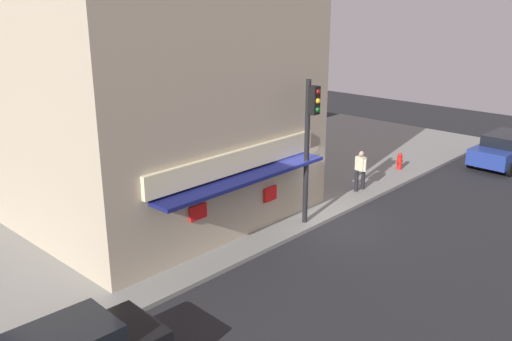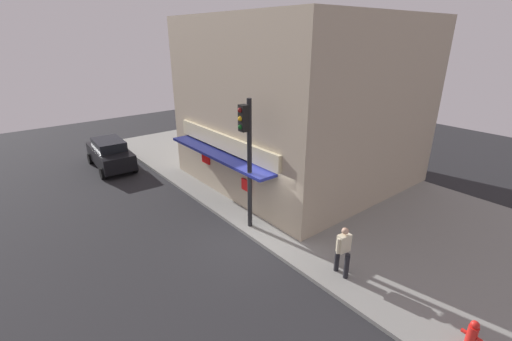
{
  "view_description": "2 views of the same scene",
  "coord_description": "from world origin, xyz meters",
  "views": [
    {
      "loc": [
        -15.01,
        -10.7,
        7.9
      ],
      "look_at": [
        -1.23,
        2.17,
        1.88
      ],
      "focal_mm": 38.46,
      "sensor_mm": 36.0,
      "label": 1
    },
    {
      "loc": [
        9.18,
        -6.98,
        7.35
      ],
      "look_at": [
        -1.27,
        1.41,
        2.06
      ],
      "focal_mm": 24.25,
      "sensor_mm": 36.0,
      "label": 2
    }
  ],
  "objects": [
    {
      "name": "ground_plane",
      "position": [
        0.0,
        0.0,
        0.0
      ],
      "size": [
        48.5,
        48.5,
        0.0
      ],
      "primitive_type": "plane",
      "color": "#232326"
    },
    {
      "name": "sidewalk",
      "position": [
        0.0,
        5.22,
        0.07
      ],
      "size": [
        32.33,
        10.43,
        0.14
      ],
      "primitive_type": "cube",
      "color": "gray",
      "rests_on": "ground_plane"
    },
    {
      "name": "corner_building",
      "position": [
        -3.19,
        5.89,
        4.15
      ],
      "size": [
        9.67,
        10.27,
        8.04
      ],
      "color": "tan",
      "rests_on": "sidewalk"
    },
    {
      "name": "traffic_light",
      "position": [
        -0.48,
        0.36,
        3.42
      ],
      "size": [
        0.32,
        0.58,
        5.13
      ],
      "color": "black",
      "rests_on": "sidewalk"
    },
    {
      "name": "fire_hydrant",
      "position": [
        7.52,
        1.13,
        0.52
      ],
      "size": [
        0.48,
        0.24,
        0.79
      ],
      "color": "red",
      "rests_on": "sidewalk"
    },
    {
      "name": "trash_can",
      "position": [
        -1.2,
        1.79,
        0.56
      ],
      "size": [
        0.52,
        0.52,
        0.84
      ],
      "primitive_type": "cylinder",
      "color": "#2D2D2D",
      "rests_on": "sidewalk"
    },
    {
      "name": "pedestrian",
      "position": [
        3.75,
        0.89,
        1.07
      ],
      "size": [
        0.6,
        0.57,
        1.7
      ],
      "color": "black",
      "rests_on": "sidewalk"
    },
    {
      "name": "potted_plant_by_doorway",
      "position": [
        -2.63,
        2.05,
        0.79
      ],
      "size": [
        0.76,
        0.76,
        1.12
      ],
      "color": "#59595B",
      "rests_on": "sidewalk"
    },
    {
      "name": "potted_plant_by_window",
      "position": [
        -6.2,
        2.73,
        0.81
      ],
      "size": [
        0.79,
        0.79,
        1.13
      ],
      "color": "gray",
      "rests_on": "sidewalk"
    },
    {
      "name": "parked_car_black",
      "position": [
        -11.02,
        -1.67,
        0.88
      ],
      "size": [
        4.34,
        2.13,
        1.7
      ],
      "color": "black",
      "rests_on": "ground_plane"
    }
  ]
}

